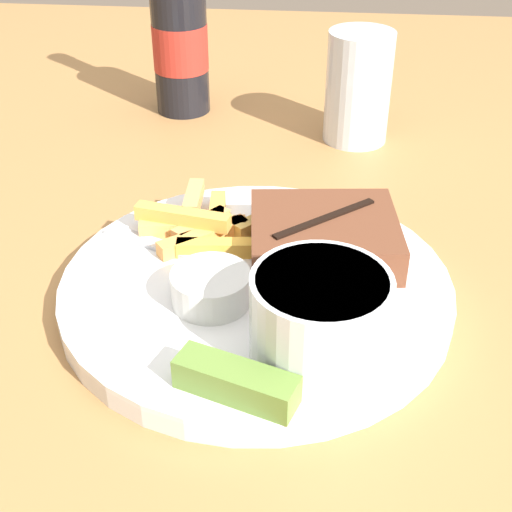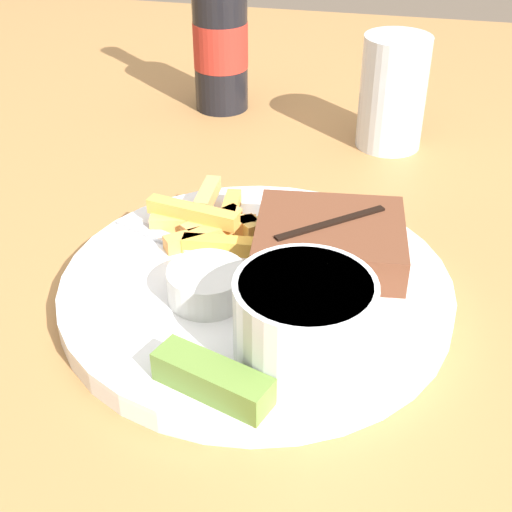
{
  "view_description": "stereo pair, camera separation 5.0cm",
  "coord_description": "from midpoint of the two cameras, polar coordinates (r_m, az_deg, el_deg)",
  "views": [
    {
      "loc": [
        0.04,
        -0.41,
        1.05
      ],
      "look_at": [
        0.0,
        0.0,
        0.77
      ],
      "focal_mm": 50.0,
      "sensor_mm": 36.0,
      "label": 1
    },
    {
      "loc": [
        0.09,
        -0.41,
        1.05
      ],
      "look_at": [
        0.0,
        0.0,
        0.77
      ],
      "focal_mm": 50.0,
      "sensor_mm": 36.0,
      "label": 2
    }
  ],
  "objects": [
    {
      "name": "dining_table",
      "position": [
        0.56,
        2.59,
        -8.01
      ],
      "size": [
        1.54,
        1.56,
        0.73
      ],
      "color": "#A87542",
      "rests_on": "ground_plane"
    },
    {
      "name": "dinner_plate",
      "position": [
        0.52,
        2.77,
        -2.76
      ],
      "size": [
        0.28,
        0.28,
        0.02
      ],
      "color": "white",
      "rests_on": "dining_table"
    },
    {
      "name": "steak_portion",
      "position": [
        0.53,
        8.62,
        1.17
      ],
      "size": [
        0.12,
        0.11,
        0.03
      ],
      "color": "brown",
      "rests_on": "dinner_plate"
    },
    {
      "name": "fries_pile",
      "position": [
        0.56,
        -0.49,
        2.66
      ],
      "size": [
        0.12,
        0.09,
        0.02
      ],
      "color": "#EFA747",
      "rests_on": "dinner_plate"
    },
    {
      "name": "coleslaw_cup",
      "position": [
        0.43,
        7.23,
        -5.0
      ],
      "size": [
        0.09,
        0.09,
        0.06
      ],
      "color": "white",
      "rests_on": "dinner_plate"
    },
    {
      "name": "dipping_sauce_cup",
      "position": [
        0.49,
        -1.02,
        -2.25
      ],
      "size": [
        0.05,
        0.05,
        0.02
      ],
      "color": "silver",
      "rests_on": "dinner_plate"
    },
    {
      "name": "pickle_spear",
      "position": [
        0.42,
        0.02,
        -9.97
      ],
      "size": [
        0.08,
        0.05,
        0.02
      ],
      "color": "olive",
      "rests_on": "dinner_plate"
    },
    {
      "name": "fork_utensil",
      "position": [
        0.55,
        -3.62,
        0.87
      ],
      "size": [
        0.13,
        0.06,
        0.0
      ],
      "rotation": [
        0.0,
        0.0,
        5.87
      ],
      "color": "#B7B7BC",
      "rests_on": "dinner_plate"
    },
    {
      "name": "beer_bottle",
      "position": [
        0.82,
        -1.04,
        16.73
      ],
      "size": [
        0.06,
        0.06,
        0.21
      ],
      "color": "black",
      "rests_on": "dining_table"
    },
    {
      "name": "drinking_glass",
      "position": [
        0.75,
        12.83,
        12.58
      ],
      "size": [
        0.07,
        0.07,
        0.11
      ],
      "color": "silver",
      "rests_on": "dining_table"
    }
  ]
}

